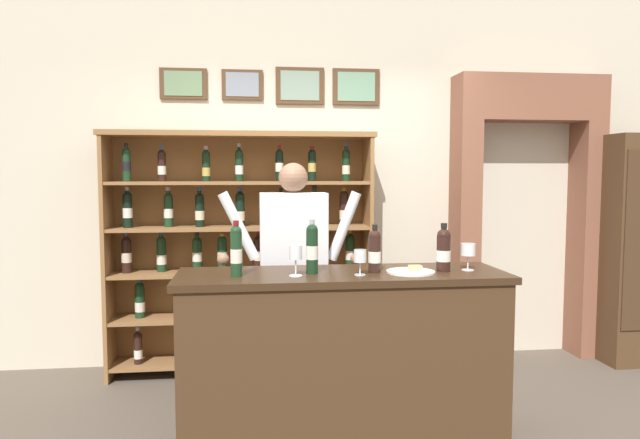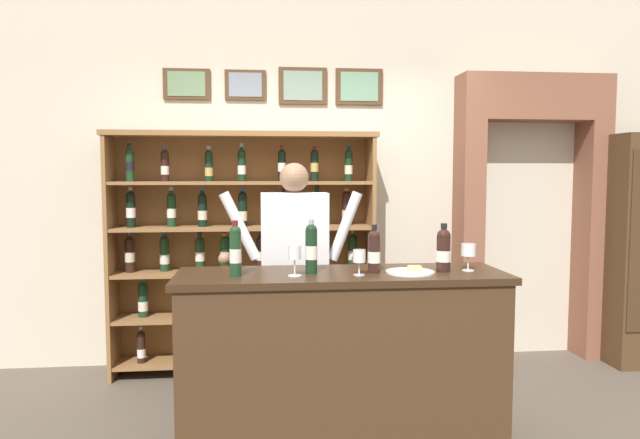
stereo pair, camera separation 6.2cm
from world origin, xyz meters
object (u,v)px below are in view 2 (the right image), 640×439
object	(u,v)px
tasting_counter	(341,360)
tasting_bottle_bianco	(235,250)
tasting_bottle_grappa	(311,248)
wine_glass_center	(359,258)
tasting_bottle_rosso	(444,249)
shopkeeper	(294,256)
wine_glass_spare	(468,251)
wine_glass_left	(295,254)
tasting_bottle_super_tuscan	(374,251)
cheese_plate	(411,272)
wine_shelf	(244,244)

from	to	relation	value
tasting_counter	tasting_bottle_bianco	xyz separation A→B (m)	(-0.60, -0.05, 0.66)
tasting_bottle_bianco	tasting_bottle_grappa	distance (m)	0.42
tasting_bottle_grappa	wine_glass_center	bearing A→B (deg)	-19.09
tasting_counter	tasting_bottle_rosso	bearing A→B (deg)	-2.84
shopkeeper	tasting_bottle_bianco	world-z (taller)	shopkeeper
tasting_bottle_bianco	wine_glass_spare	world-z (taller)	tasting_bottle_bianco
wine_glass_left	tasting_bottle_super_tuscan	bearing A→B (deg)	8.76
wine_glass_center	cheese_plate	xyz separation A→B (m)	(0.30, 0.04, -0.09)
wine_shelf	wine_glass_spare	world-z (taller)	wine_shelf
wine_shelf	wine_glass_center	world-z (taller)	wine_shelf
tasting_bottle_super_tuscan	wine_glass_spare	distance (m)	0.56
tasting_counter	tasting_bottle_rosso	xyz separation A→B (m)	(0.59, -0.03, 0.64)
tasting_counter	wine_glass_center	bearing A→B (deg)	-51.38
shopkeeper	wine_glass_left	distance (m)	0.70
wine_glass_spare	wine_glass_left	bearing A→B (deg)	-175.87
wine_shelf	tasting_bottle_rosso	xyz separation A→B (m)	(1.18, -1.39, 0.12)
tasting_bottle_grappa	tasting_bottle_rosso	bearing A→B (deg)	-1.11
tasting_bottle_grappa	cheese_plate	bearing A→B (deg)	-5.20
tasting_bottle_grappa	tasting_bottle_rosso	size ratio (longest dim) A/B	1.10
cheese_plate	tasting_bottle_bianco	bearing A→B (deg)	179.25
wine_shelf	tasting_counter	bearing A→B (deg)	-66.47
wine_shelf	tasting_bottle_bianco	xyz separation A→B (m)	(-0.00, -1.42, 0.14)
tasting_counter	tasting_bottle_grappa	world-z (taller)	tasting_bottle_grappa
shopkeeper	tasting_bottle_rosso	distance (m)	1.04
tasting_bottle_bianco	tasting_bottle_grappa	size ratio (longest dim) A/B	1.00
wine_glass_left	wine_glass_center	size ratio (longest dim) A/B	1.20
tasting_counter	shopkeeper	xyz separation A→B (m)	(-0.24, 0.60, 0.52)
tasting_bottle_super_tuscan	wine_glass_spare	world-z (taller)	tasting_bottle_super_tuscan
wine_glass_spare	cheese_plate	distance (m)	0.37
tasting_bottle_super_tuscan	wine_glass_center	xyz separation A→B (m)	(-0.10, -0.08, -0.03)
wine_glass_spare	tasting_bottle_rosso	bearing A→B (deg)	-176.75
wine_shelf	wine_glass_spare	size ratio (longest dim) A/B	13.25
shopkeeper	wine_glass_left	size ratio (longest dim) A/B	9.61
tasting_counter	wine_glass_left	size ratio (longest dim) A/B	10.92
shopkeeper	tasting_bottle_super_tuscan	world-z (taller)	shopkeeper
wine_shelf	wine_glass_center	size ratio (longest dim) A/B	14.59
wine_shelf	tasting_bottle_super_tuscan	world-z (taller)	wine_shelf
tasting_counter	tasting_bottle_rosso	size ratio (longest dim) A/B	6.73
wine_shelf	tasting_bottle_bianco	distance (m)	1.42
tasting_bottle_rosso	wine_glass_spare	bearing A→B (deg)	3.25
tasting_bottle_super_tuscan	tasting_bottle_rosso	distance (m)	0.41
tasting_bottle_grappa	wine_glass_left	size ratio (longest dim) A/B	1.78
wine_glass_left	cheese_plate	bearing A→B (deg)	2.46
tasting_bottle_super_tuscan	tasting_bottle_bianco	bearing A→B (deg)	-177.86
tasting_bottle_rosso	tasting_counter	bearing A→B (deg)	177.16
tasting_counter	wine_glass_spare	bearing A→B (deg)	-1.59
tasting_bottle_grappa	wine_glass_left	world-z (taller)	tasting_bottle_grappa
wine_shelf	shopkeeper	distance (m)	0.84
shopkeeper	wine_glass_spare	bearing A→B (deg)	-32.48
wine_shelf	tasting_bottle_grappa	size ratio (longest dim) A/B	6.84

